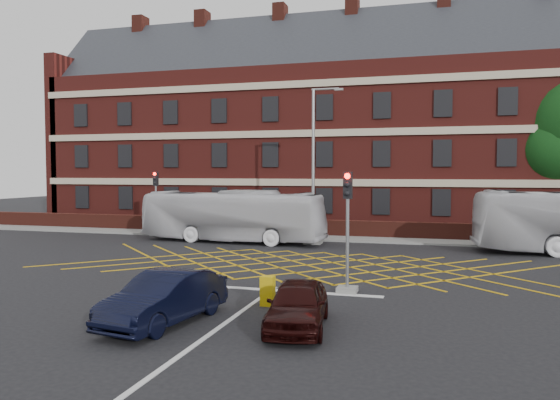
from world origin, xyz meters
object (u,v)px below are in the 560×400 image
(street_lamp, at_px, (314,191))
(utility_cabinet, at_px, (268,291))
(car_navy, at_px, (165,298))
(traffic_light_far, at_px, (156,209))
(traffic_light_near, at_px, (347,243))
(car_maroon, at_px, (298,304))
(direction_signs, at_px, (161,213))
(bus_left, at_px, (232,216))

(street_lamp, distance_m, utility_cabinet, 15.31)
(utility_cabinet, bearing_deg, car_navy, -128.46)
(traffic_light_far, bearing_deg, traffic_light_near, -42.09)
(traffic_light_near, distance_m, street_lamp, 13.07)
(car_navy, xyz_separation_m, utility_cabinet, (2.18, 2.74, -0.25))
(car_maroon, xyz_separation_m, direction_signs, (-14.83, 19.83, 0.72))
(utility_cabinet, bearing_deg, bus_left, 115.04)
(car_navy, relative_size, traffic_light_far, 1.03)
(car_navy, height_order, direction_signs, direction_signs)
(direction_signs, bearing_deg, street_lamp, -13.24)
(traffic_light_far, xyz_separation_m, utility_cabinet, (12.81, -16.09, -1.29))
(bus_left, relative_size, utility_cabinet, 11.95)
(bus_left, xyz_separation_m, utility_cabinet, (6.78, -14.51, -1.10))
(car_navy, bearing_deg, traffic_light_far, 128.27)
(traffic_light_near, distance_m, utility_cabinet, 3.59)
(car_maroon, xyz_separation_m, street_lamp, (-3.33, 17.13, 2.50))
(direction_signs, bearing_deg, traffic_light_far, -73.11)
(traffic_light_far, height_order, street_lamp, street_lamp)
(direction_signs, bearing_deg, traffic_light_near, -44.35)
(bus_left, height_order, utility_cabinet, bus_left)
(car_maroon, bearing_deg, direction_signs, 119.03)
(car_navy, height_order, car_maroon, car_navy)
(traffic_light_far, xyz_separation_m, street_lamp, (11.01, -1.12, 1.39))
(direction_signs, bearing_deg, utility_cabinet, -53.05)
(car_maroon, height_order, utility_cabinet, car_maroon)
(traffic_light_far, bearing_deg, car_navy, -60.55)
(traffic_light_near, xyz_separation_m, street_lamp, (-3.94, 12.39, 1.39))
(car_maroon, relative_size, traffic_light_far, 0.90)
(bus_left, bearing_deg, car_navy, -161.03)
(traffic_light_near, height_order, direction_signs, traffic_light_near)
(bus_left, distance_m, car_navy, 17.88)
(street_lamp, bearing_deg, car_maroon, -79.00)
(bus_left, bearing_deg, car_maroon, -149.45)
(car_navy, bearing_deg, street_lamp, 97.59)
(car_maroon, height_order, traffic_light_far, traffic_light_far)
(car_maroon, bearing_deg, traffic_light_near, 74.91)
(car_navy, relative_size, traffic_light_near, 1.03)
(car_navy, bearing_deg, car_maroon, 17.83)
(street_lamp, bearing_deg, traffic_light_near, -72.36)
(traffic_light_near, bearing_deg, car_maroon, -97.34)
(traffic_light_near, bearing_deg, street_lamp, 107.64)
(traffic_light_near, relative_size, traffic_light_far, 1.00)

